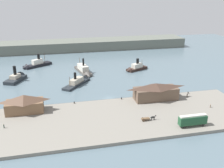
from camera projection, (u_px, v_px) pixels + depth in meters
ground_plane at (109, 98)px, 125.03m from camera, size 320.00×320.00×0.00m
quay_promenade at (121, 118)px, 104.66m from camera, size 110.00×36.00×1.20m
seawall_edge at (111, 100)px, 121.56m from camera, size 110.00×0.80×1.00m
ferry_shed_west_terminal at (24, 103)px, 107.20m from camera, size 15.19×7.97×7.52m
ferry_shed_central_terminal at (156, 91)px, 119.65m from camera, size 20.09×8.03×7.71m
street_tram at (193, 120)px, 96.33m from camera, size 10.74×2.52×4.49m
horse_cart at (148, 118)px, 101.11m from camera, size 5.99×1.34×1.87m
pedestrian_at_waters_edge at (4, 126)px, 95.59m from camera, size 0.41×0.41×1.65m
pedestrian_by_tram at (210, 106)px, 112.22m from camera, size 0.38×0.38×1.54m
pedestrian_standing_center at (187, 95)px, 123.40m from camera, size 0.40×0.40×1.63m
mooring_post_west at (188, 93)px, 127.35m from camera, size 0.44×0.44×0.90m
mooring_post_center_west at (74, 103)px, 116.25m from camera, size 0.44×0.44×0.90m
mooring_post_center_east at (121, 98)px, 120.78m from camera, size 0.44×0.44×0.90m
ferry_near_quay at (84, 71)px, 161.55m from camera, size 9.20×23.23×10.75m
ferry_approaching_west at (135, 68)px, 167.33m from camera, size 16.32×11.05×8.79m
ferry_mid_harbor at (17, 78)px, 149.57m from camera, size 12.14×17.19×10.72m
ferry_departing_north at (35, 65)px, 174.68m from camera, size 20.10×15.82×9.81m
ferry_approaching_east at (79, 81)px, 144.02m from camera, size 17.67×20.54×8.91m
far_headland at (82, 45)px, 224.46m from camera, size 180.00×24.00×8.00m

